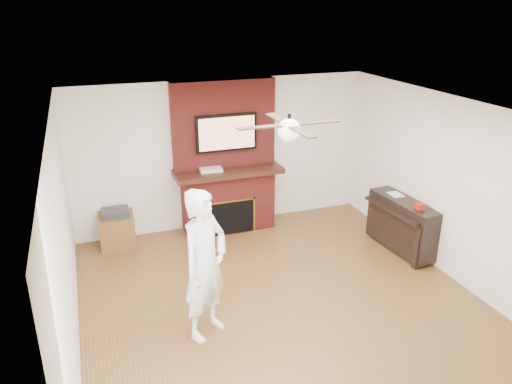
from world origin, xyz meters
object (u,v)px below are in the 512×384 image
object	(u,v)px
fireplace	(227,172)
piano	(402,224)
person	(205,265)
side_table	(117,229)

from	to	relation	value
fireplace	piano	bearing A→B (deg)	-36.88
person	side_table	size ratio (longest dim) A/B	2.91
piano	side_table	bearing A→B (deg)	153.61
side_table	fireplace	bearing A→B (deg)	4.02
fireplace	side_table	distance (m)	1.98
person	piano	size ratio (longest dim) A/B	1.38
person	fireplace	bearing A→B (deg)	32.66
person	piano	distance (m)	3.53
fireplace	side_table	size ratio (longest dim) A/B	4.05
fireplace	piano	world-z (taller)	fireplace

